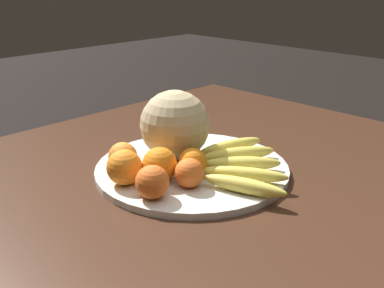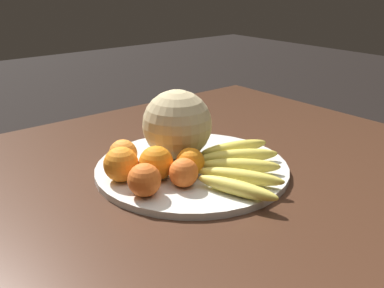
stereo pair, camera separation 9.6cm
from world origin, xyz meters
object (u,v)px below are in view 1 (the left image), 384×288
Objects in this scene: orange_back_left at (160,165)px; orange_top_small at (124,167)px; orange_back_right at (193,162)px; produce_tag at (173,173)px; orange_front_right at (189,173)px; melon at (175,125)px; fruit_bowl at (192,168)px; kitchen_table at (185,222)px; orange_front_left at (152,182)px; orange_mid_center at (123,157)px; banana_bunch at (239,163)px.

orange_top_small is at bearing 146.06° from orange_back_left.
orange_back_right is 0.05m from produce_tag.
orange_front_right is 0.71× the size of produce_tag.
orange_back_left is at bearing -147.62° from melon.
orange_back_left is at bearing -175.69° from fruit_bowl.
orange_back_left reaches higher than produce_tag.
orange_front_right is at bearing -126.11° from produce_tag.
produce_tag is (0.10, -0.03, -0.03)m from orange_top_small.
kitchen_table is 0.14m from orange_back_right.
fruit_bowl is at bearing -95.46° from melon.
produce_tag is (0.04, 0.01, -0.03)m from orange_back_left.
orange_front_left is 0.08m from orange_top_small.
orange_front_right is 0.13m from orange_top_small.
kitchen_table is 19.38× the size of orange_top_small.
orange_front_left reaches higher than produce_tag.
melon is at bearing 9.62° from orange_top_small.
orange_front_right is 0.08m from produce_tag.
orange_front_left is (-0.11, -0.02, 0.14)m from kitchen_table.
orange_mid_center is (-0.12, 0.09, 0.04)m from fruit_bowl.
melon is 0.14m from orange_mid_center.
orange_front_left is at bearing -90.00° from orange_top_small.
orange_back_right is 0.73× the size of produce_tag.
melon is 2.44× the size of orange_front_left.
melon is at bearing 84.54° from fruit_bowl.
produce_tag is at bearing -17.53° from orange_top_small.
orange_front_right is at bearing -124.25° from kitchen_table.
orange_front_right is at bearing -122.87° from melon.
banana_bunch is at bearing -45.83° from orange_mid_center.
fruit_bowl is 0.10m from banana_bunch.
orange_front_right is (-0.03, -0.04, 0.14)m from kitchen_table.
orange_front_left reaches higher than orange_front_right.
kitchen_table is at bearing -58.66° from orange_mid_center.
orange_back_right is at bearing -29.95° from kitchen_table.
orange_back_right reaches higher than orange_front_right.
orange_back_left is 0.07m from orange_top_small.
orange_mid_center is at bearing 74.78° from orange_front_left.
orange_front_right reaches higher than fruit_bowl.
produce_tag is at bearing 121.61° from orange_back_right.
orange_top_small is (-0.12, 0.07, 0.01)m from orange_back_right.
kitchen_table is 0.21m from melon.
orange_front_right is at bearing -143.16° from orange_back_right.
fruit_bowl is 0.10m from melon.
fruit_bowl is 2.70× the size of melon.
banana_bunch is at bearing -9.12° from orange_front_right.
melon is at bearing 23.89° from produce_tag.
kitchen_table is at bearing 55.75° from orange_front_right.
orange_mid_center is at bearing 105.49° from orange_front_right.
orange_front_right is (-0.13, 0.02, 0.01)m from banana_bunch.
orange_front_left is at bearing -146.62° from banana_bunch.
orange_mid_center is 1.03× the size of orange_back_right.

